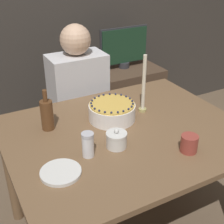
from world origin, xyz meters
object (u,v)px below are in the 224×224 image
bottle (47,114)px  person_man_blue_shirt (80,115)px  sugar_bowl (116,140)px  candle (144,89)px  tv_monitor (124,47)px  sugar_shaker (88,145)px  cake (112,111)px

bottle → person_man_blue_shirt: (0.38, 0.49, -0.33)m
sugar_bowl → bottle: size_ratio=0.46×
candle → tv_monitor: size_ratio=0.76×
sugar_bowl → bottle: (-0.25, 0.33, 0.05)m
bottle → tv_monitor: bearing=41.5°
sugar_shaker → cake: bearing=44.1°
bottle → person_man_blue_shirt: size_ratio=0.19×
sugar_shaker → person_man_blue_shirt: size_ratio=0.10×
cake → tv_monitor: size_ratio=0.58×
candle → sugar_shaker: bearing=-151.5°
candle → person_man_blue_shirt: (-0.19, 0.56, -0.40)m
bottle → sugar_bowl: bearing=-53.3°
tv_monitor → bottle: bearing=-138.5°
candle → tv_monitor: bearing=66.0°
candle → tv_monitor: 1.04m
cake → bottle: (-0.36, 0.07, 0.04)m
sugar_shaker → bottle: bottle is taller
cake → candle: bearing=-0.3°
tv_monitor → sugar_shaker: bearing=-126.7°
sugar_bowl → person_man_blue_shirt: (0.13, 0.82, -0.29)m
sugar_bowl → bottle: bottle is taller
sugar_bowl → tv_monitor: bearing=58.3°
candle → tv_monitor: (0.42, 0.95, -0.06)m
sugar_bowl → person_man_blue_shirt: person_man_blue_shirt is taller
cake → person_man_blue_shirt: size_ratio=0.22×
person_man_blue_shirt → bottle: bearing=52.1°
sugar_bowl → candle: bearing=38.5°
cake → sugar_shaker: sugar_shaker is taller
person_man_blue_shirt → candle: bearing=108.6°
person_man_blue_shirt → cake: bearing=87.9°
cake → sugar_shaker: size_ratio=2.14×
cake → bottle: bottle is taller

